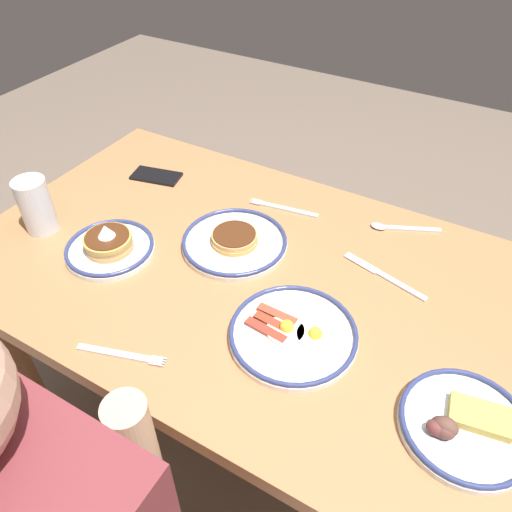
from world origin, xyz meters
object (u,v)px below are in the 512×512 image
object	(u,v)px
plate_far_companion	(293,334)
fork_near	(283,208)
plate_far_side	(464,425)
drinking_glass	(37,208)
fork_far	(122,355)
cell_phone	(156,176)
tea_spoon	(395,228)
butter_knife	(384,276)
plate_near_main	(235,242)
plate_center_pancakes	(109,246)

from	to	relation	value
plate_far_companion	fork_near	world-z (taller)	plate_far_companion
plate_far_side	fork_near	distance (m)	0.72
drinking_glass	fork_far	xyz separation A→B (m)	(-0.45, 0.21, -0.06)
cell_phone	tea_spoon	bearing A→B (deg)	176.44
cell_phone	butter_knife	world-z (taller)	cell_phone
plate_near_main	plate_far_companion	xyz separation A→B (m)	(-0.26, 0.19, -0.00)
plate_far_companion	drinking_glass	bearing A→B (deg)	-0.05
plate_center_pancakes	plate_near_main	bearing A→B (deg)	-145.52
plate_far_companion	fork_far	size ratio (longest dim) A/B	1.46
plate_center_pancakes	plate_far_companion	xyz separation A→B (m)	(-0.51, 0.01, -0.01)
drinking_glass	plate_far_companion	bearing A→B (deg)	179.95
fork_near	butter_knife	world-z (taller)	same
plate_far_side	fork_near	size ratio (longest dim) A/B	1.18
tea_spoon	drinking_glass	bearing A→B (deg)	29.70
fork_near	plate_near_main	bearing A→B (deg)	80.54
plate_near_main	fork_near	distance (m)	0.20
drinking_glass	fork_near	world-z (taller)	drinking_glass
cell_phone	fork_near	size ratio (longest dim) A/B	0.73
cell_phone	fork_near	xyz separation A→B (m)	(-0.40, -0.05, -0.00)
cell_phone	plate_center_pancakes	bearing A→B (deg)	96.83
fork_near	fork_far	bearing A→B (deg)	85.12
plate_far_side	butter_knife	size ratio (longest dim) A/B	1.06
plate_far_side	tea_spoon	size ratio (longest dim) A/B	1.37
plate_center_pancakes	cell_phone	bearing A→B (deg)	-70.25
cell_phone	tea_spoon	world-z (taller)	tea_spoon
plate_near_main	drinking_glass	world-z (taller)	drinking_glass
plate_far_side	butter_knife	world-z (taller)	plate_far_side
drinking_glass	tea_spoon	size ratio (longest dim) A/B	0.86
plate_center_pancakes	plate_far_side	size ratio (longest dim) A/B	0.94
plate_near_main	plate_center_pancakes	world-z (taller)	plate_center_pancakes
plate_far_companion	tea_spoon	world-z (taller)	plate_far_companion
plate_far_side	plate_center_pancakes	bearing A→B (deg)	-3.33
plate_near_main	plate_far_side	world-z (taller)	plate_far_side
plate_far_companion	plate_center_pancakes	bearing A→B (deg)	-1.66
plate_center_pancakes	drinking_glass	bearing A→B (deg)	3.72
plate_near_main	cell_phone	size ratio (longest dim) A/B	1.84
butter_knife	plate_near_main	bearing A→B (deg)	12.39
drinking_glass	butter_knife	xyz separation A→B (m)	(-0.84, -0.27, -0.06)
plate_far_side	tea_spoon	distance (m)	0.57
fork_far	tea_spoon	bearing A→B (deg)	-117.35
cell_phone	tea_spoon	distance (m)	0.71
cell_phone	plate_far_side	bearing A→B (deg)	146.05
plate_far_side	fork_far	distance (m)	0.65
plate_center_pancakes	fork_near	size ratio (longest dim) A/B	1.11
fork_far	plate_far_side	bearing A→B (deg)	-164.28
plate_center_pancakes	fork_far	size ratio (longest dim) A/B	1.19
plate_center_pancakes	fork_near	xyz separation A→B (m)	(-0.29, -0.37, -0.02)
plate_near_main	fork_near	world-z (taller)	plate_near_main
butter_knife	tea_spoon	size ratio (longest dim) A/B	1.28
plate_far_side	tea_spoon	xyz separation A→B (m)	(0.28, -0.49, -0.01)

